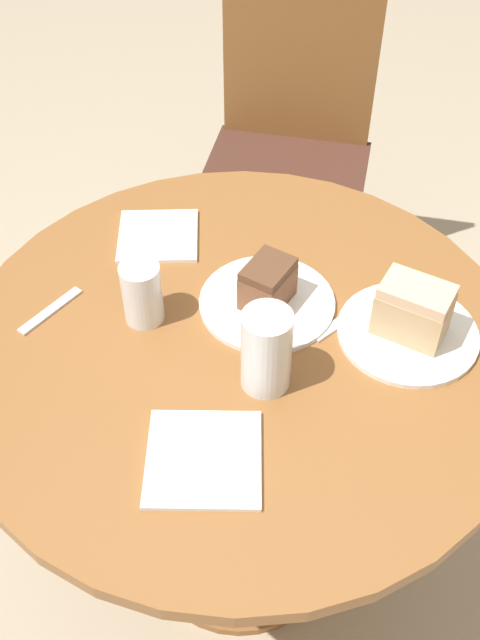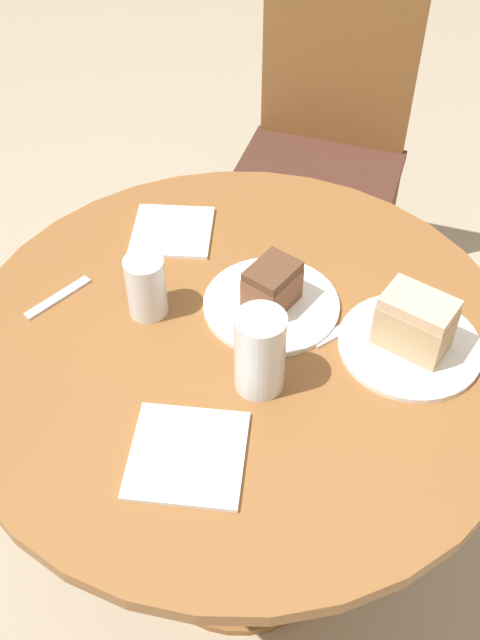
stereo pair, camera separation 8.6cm
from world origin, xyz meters
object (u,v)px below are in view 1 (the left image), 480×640
glass_water (142,296)px  cake_slice_far (413,310)px  chair (287,158)px  plate_near (267,303)px  glass_lemonade (266,353)px  plate_far (408,333)px  cake_slice_near (268,284)px

glass_water → cake_slice_far: bearing=6.8°
chair → plate_near: chair is taller
glass_lemonade → glass_water: glass_lemonade is taller
plate_near → chair: bearing=96.4°
chair → glass_water: bearing=-97.2°
plate_far → glass_water: (-0.45, -0.05, 0.05)m
chair → plate_far: chair is taller
cake_slice_near → glass_lemonade: size_ratio=0.73×
chair → cake_slice_far: 0.95m
chair → glass_lemonade: size_ratio=6.06×
plate_near → glass_lemonade: 0.19m
chair → plate_far: 0.94m
plate_far → glass_lemonade: glass_lemonade is taller
plate_near → glass_lemonade: (0.03, -0.17, 0.06)m
chair → glass_lemonade: bearing=-83.1°
cake_slice_near → plate_far: bearing=-4.8°
plate_near → cake_slice_far: (0.25, -0.02, 0.06)m
plate_near → glass_water: 0.22m
cake_slice_far → glass_lemonade: (-0.22, -0.15, 0.01)m
plate_near → cake_slice_far: 0.25m
plate_near → cake_slice_far: cake_slice_far is taller
glass_lemonade → cake_slice_far: bearing=34.7°
plate_far → glass_lemonade: (-0.22, -0.15, 0.06)m
cake_slice_far → glass_water: 0.45m
glass_water → glass_lemonade: bearing=-22.8°
chair → glass_lemonade: chair is taller
chair → plate_near: (0.09, -0.82, 0.25)m
cake_slice_near → glass_water: 0.22m
chair → plate_far: bearing=-68.1°
plate_far → cake_slice_far: size_ratio=1.79×
plate_near → glass_water: (-0.20, -0.07, 0.05)m
glass_water → plate_near: bearing=20.2°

